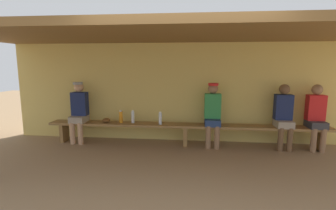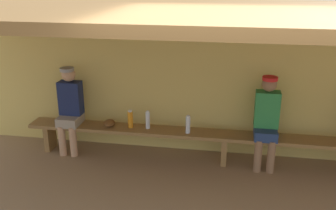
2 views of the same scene
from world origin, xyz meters
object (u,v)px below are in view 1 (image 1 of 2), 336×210
Objects in this scene: player_shirtless_tan at (284,114)px; water_bottle_clear at (133,117)px; water_bottle_blue at (160,118)px; baseball_glove_dark_brown at (106,120)px; player_leftmost at (316,114)px; player_middle at (79,109)px; player_near_post at (213,112)px; water_bottle_orange at (121,117)px; bench at (185,128)px.

water_bottle_clear is at bearing 179.71° from player_shirtless_tan.
water_bottle_blue is 1.22m from baseball_glove_dark_brown.
player_middle is at bearing 179.99° from player_leftmost.
player_shirtless_tan is at bearing 1.18° from water_bottle_blue.
player_leftmost is 3.18m from water_bottle_blue.
player_near_post is at bearing 0.00° from player_middle.
water_bottle_orange is 0.99× the size of water_bottle_clear.
player_middle is 4.81× the size of water_bottle_clear.
bench is 2.40m from player_middle.
water_bottle_blue is at bearing -179.06° from player_leftmost.
player_shirtless_tan is at bearing 180.00° from player_leftmost.
water_bottle_orange is 1.01× the size of water_bottle_blue.
player_shirtless_tan is 3.43m from water_bottle_orange.
player_shirtless_tan is at bearing 0.09° from bench.
player_leftmost reaches higher than baseball_glove_dark_brown.
player_middle is at bearing 179.99° from player_shirtless_tan.
bench is at bearing -98.69° from baseball_glove_dark_brown.
player_near_post is 4.89× the size of water_bottle_orange.
baseball_glove_dark_brown is at bearing 179.79° from player_shirtless_tan.
player_near_post and player_middle have the same top height.
water_bottle_clear is at bearing 1.33° from water_bottle_orange.
bench is at bearing -0.52° from water_bottle_orange.
player_near_post is 2.34m from baseball_glove_dark_brown.
water_bottle_blue reaches higher than bench.
baseball_glove_dark_brown is (-0.60, -0.00, -0.09)m from water_bottle_clear.
water_bottle_clear reaches higher than water_bottle_orange.
bench is 21.96× the size of water_bottle_blue.
player_leftmost is at bearing -98.32° from baseball_glove_dark_brown.
player_shirtless_tan is (2.01, 0.00, 0.34)m from bench.
water_bottle_orange is (-1.42, 0.01, 0.20)m from bench.
bench is at bearing -0.09° from player_middle.
water_bottle_clear is at bearing 179.04° from bench.
player_shirtless_tan is 4.38m from player_middle.
player_middle is at bearing -179.26° from water_bottle_clear.
player_leftmost reaches higher than water_bottle_clear.
baseball_glove_dark_brown is at bearing -179.78° from water_bottle_clear.
player_shirtless_tan is at bearing -0.17° from water_bottle_orange.
player_near_post is 1.01× the size of player_leftmost.
player_leftmost is 5.01m from player_middle.
water_bottle_clear is at bearing 179.48° from player_near_post.
water_bottle_orange is at bearing -98.81° from baseball_glove_dark_brown.
player_middle is at bearing 179.91° from bench.
water_bottle_orange reaches higher than bench.
bench is 2.04m from player_shirtless_tan.
player_near_post reaches higher than bench.
bench is 4.49× the size of player_shirtless_tan.
water_bottle_orange is (-3.43, 0.01, -0.14)m from player_shirtless_tan.
player_middle is 1.84m from water_bottle_blue.
baseball_glove_dark_brown is at bearing 1.25° from player_middle.
water_bottle_clear is 0.61m from baseball_glove_dark_brown.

